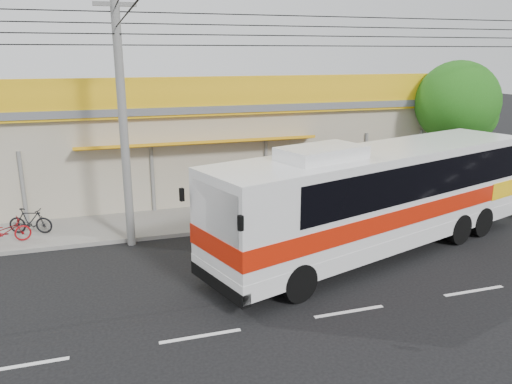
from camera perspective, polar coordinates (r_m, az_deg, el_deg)
ground at (r=15.83m, az=6.36°, el=-9.24°), size 120.00×120.00×0.00m
sidewalk at (r=21.04m, az=-0.16°, el=-2.53°), size 30.00×3.20×0.15m
lane_markings at (r=13.83m, az=10.60°, el=-13.30°), size 50.00×0.12×0.01m
storefront_building at (r=25.71m, az=-3.85°, el=5.88°), size 22.60×9.20×5.70m
coach_bus at (r=17.35m, az=14.32°, el=0.06°), size 13.05×6.55×3.96m
motorbike_red at (r=19.58m, az=-26.75°, el=-4.08°), size 1.79×1.06×0.89m
motorbike_dark at (r=20.27m, az=-24.39°, el=-3.02°), size 1.68×0.95×0.97m
utility_pole at (r=17.34m, az=-15.68°, el=17.73°), size 34.00×14.00×9.02m
tree_near at (r=25.35m, az=22.27°, el=9.16°), size 3.82×3.82×6.33m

